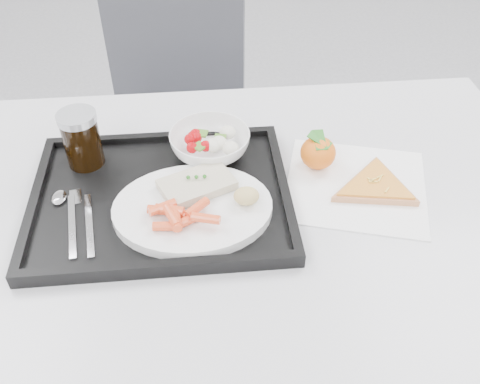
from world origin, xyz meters
The scene contains 14 objects.
table centered at (0.00, 0.30, 0.68)m, with size 1.20×0.80×0.75m.
chair centered at (-0.11, 1.01, 0.54)m, with size 0.50×0.50×0.93m.
tray centered at (-0.12, 0.33, 0.76)m, with size 0.45×0.35×0.03m.
dinner_plate centered at (-0.07, 0.28, 0.77)m, with size 0.27×0.27×0.02m.
fish_fillet centered at (-0.06, 0.32, 0.79)m, with size 0.14×0.12×0.02m.
bread_roll centered at (0.02, 0.28, 0.80)m, with size 0.05×0.04×0.03m.
salad_bowl centered at (-0.03, 0.44, 0.79)m, with size 0.15×0.15×0.05m.
cola_glass centered at (-0.26, 0.44, 0.82)m, with size 0.07×0.07×0.11m.
cutlery centered at (-0.27, 0.30, 0.77)m, with size 0.09×0.17×0.01m.
napkin centered at (0.23, 0.34, 0.75)m, with size 0.31×0.30×0.00m.
tangerine centered at (0.17, 0.40, 0.79)m, with size 0.09×0.09×0.07m.
pizza_slice centered at (0.26, 0.32, 0.76)m, with size 0.23×0.23×0.02m.
carrot_pile centered at (-0.09, 0.25, 0.80)m, with size 0.12×0.07×0.03m.
salad_contents centered at (-0.03, 0.43, 0.80)m, with size 0.10×0.08×0.03m.
Camera 1 is at (-0.05, -0.38, 1.40)m, focal length 40.00 mm.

